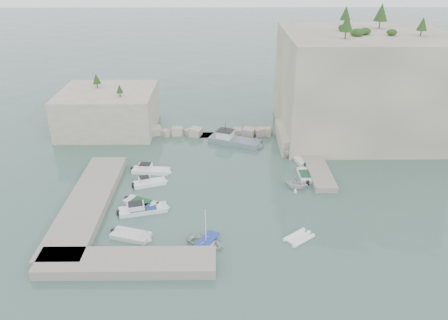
{
  "coord_description": "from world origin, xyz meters",
  "views": [
    {
      "loc": [
        -0.52,
        -47.52,
        29.12
      ],
      "look_at": [
        0.0,
        6.0,
        3.0
      ],
      "focal_mm": 35.0,
      "sensor_mm": 36.0,
      "label": 1
    }
  ],
  "objects_px": {
    "tender_east_c": "(299,161)",
    "work_boat": "(235,143)",
    "motorboat_e": "(131,237)",
    "rowboat": "(206,245)",
    "motorboat_b": "(150,185)",
    "motorboat_c": "(142,205)",
    "inflatable_dinghy": "(299,239)",
    "motorboat_d": "(143,212)",
    "tender_east_d": "(297,156)",
    "tender_east_b": "(304,177)",
    "tender_east_a": "(295,188)",
    "motorboat_a": "(151,172)"
  },
  "relations": [
    {
      "from": "motorboat_c",
      "to": "tender_east_a",
      "type": "distance_m",
      "value": 20.46
    },
    {
      "from": "motorboat_d",
      "to": "tender_east_d",
      "type": "height_order",
      "value": "tender_east_d"
    },
    {
      "from": "motorboat_a",
      "to": "motorboat_c",
      "type": "bearing_deg",
      "value": -83.02
    },
    {
      "from": "rowboat",
      "to": "tender_east_a",
      "type": "height_order",
      "value": "tender_east_a"
    },
    {
      "from": "motorboat_c",
      "to": "tender_east_c",
      "type": "distance_m",
      "value": 25.17
    },
    {
      "from": "motorboat_e",
      "to": "work_boat",
      "type": "xyz_separation_m",
      "value": [
        12.43,
        25.83,
        0.0
      ]
    },
    {
      "from": "rowboat",
      "to": "inflatable_dinghy",
      "type": "xyz_separation_m",
      "value": [
        10.26,
        0.94,
        0.0
      ]
    },
    {
      "from": "motorboat_d",
      "to": "motorboat_e",
      "type": "bearing_deg",
      "value": -110.02
    },
    {
      "from": "motorboat_d",
      "to": "inflatable_dinghy",
      "type": "relative_size",
      "value": 1.75
    },
    {
      "from": "motorboat_c",
      "to": "inflatable_dinghy",
      "type": "xyz_separation_m",
      "value": [
        18.6,
        -7.31,
        0.0
      ]
    },
    {
      "from": "tender_east_b",
      "to": "tender_east_d",
      "type": "distance_m",
      "value": 6.82
    },
    {
      "from": "motorboat_d",
      "to": "rowboat",
      "type": "xyz_separation_m",
      "value": [
        7.86,
        -6.7,
        0.0
      ]
    },
    {
      "from": "motorboat_b",
      "to": "inflatable_dinghy",
      "type": "xyz_separation_m",
      "value": [
        18.3,
        -12.5,
        0.0
      ]
    },
    {
      "from": "motorboat_a",
      "to": "motorboat_b",
      "type": "distance_m",
      "value": 3.68
    },
    {
      "from": "tender_east_d",
      "to": "motorboat_d",
      "type": "bearing_deg",
      "value": 108.9
    },
    {
      "from": "inflatable_dinghy",
      "to": "work_boat",
      "type": "relative_size",
      "value": 0.38
    },
    {
      "from": "tender_east_b",
      "to": "tender_east_d",
      "type": "bearing_deg",
      "value": -1.82
    },
    {
      "from": "work_boat",
      "to": "motorboat_d",
      "type": "bearing_deg",
      "value": -97.03
    },
    {
      "from": "tender_east_a",
      "to": "tender_east_b",
      "type": "height_order",
      "value": "tender_east_a"
    },
    {
      "from": "rowboat",
      "to": "motorboat_d",
      "type": "bearing_deg",
      "value": 76.69
    },
    {
      "from": "motorboat_b",
      "to": "work_boat",
      "type": "xyz_separation_m",
      "value": [
        12.05,
        13.81,
        0.0
      ]
    },
    {
      "from": "motorboat_e",
      "to": "work_boat",
      "type": "relative_size",
      "value": 0.5
    },
    {
      "from": "tender_east_d",
      "to": "inflatable_dinghy",
      "type": "bearing_deg",
      "value": 154.19
    },
    {
      "from": "work_boat",
      "to": "motorboat_c",
      "type": "bearing_deg",
      "value": -100.06
    },
    {
      "from": "rowboat",
      "to": "tender_east_b",
      "type": "bearing_deg",
      "value": -14.07
    },
    {
      "from": "tender_east_c",
      "to": "tender_east_b",
      "type": "bearing_deg",
      "value": 163.9
    },
    {
      "from": "motorboat_e",
      "to": "rowboat",
      "type": "bearing_deg",
      "value": 7.69
    },
    {
      "from": "motorboat_d",
      "to": "rowboat",
      "type": "height_order",
      "value": "motorboat_d"
    },
    {
      "from": "motorboat_e",
      "to": "motorboat_c",
      "type": "bearing_deg",
      "value": 106.72
    },
    {
      "from": "tender_east_c",
      "to": "work_boat",
      "type": "relative_size",
      "value": 0.48
    },
    {
      "from": "tender_east_c",
      "to": "motorboat_b",
      "type": "bearing_deg",
      "value": 93.69
    },
    {
      "from": "tender_east_b",
      "to": "tender_east_c",
      "type": "height_order",
      "value": "same"
    },
    {
      "from": "tender_east_b",
      "to": "motorboat_a",
      "type": "bearing_deg",
      "value": 84.59
    },
    {
      "from": "motorboat_b",
      "to": "rowboat",
      "type": "height_order",
      "value": "motorboat_b"
    },
    {
      "from": "motorboat_d",
      "to": "inflatable_dinghy",
      "type": "xyz_separation_m",
      "value": [
        18.12,
        -5.75,
        0.0
      ]
    },
    {
      "from": "tender_east_b",
      "to": "motorboat_b",
      "type": "bearing_deg",
      "value": 94.27
    },
    {
      "from": "motorboat_b",
      "to": "motorboat_d",
      "type": "distance_m",
      "value": 6.75
    },
    {
      "from": "motorboat_a",
      "to": "tender_east_c",
      "type": "height_order",
      "value": "motorboat_a"
    },
    {
      "from": "rowboat",
      "to": "tender_east_d",
      "type": "xyz_separation_m",
      "value": [
        13.56,
        22.19,
        0.0
      ]
    },
    {
      "from": "tender_east_a",
      "to": "rowboat",
      "type": "bearing_deg",
      "value": 154.36
    },
    {
      "from": "motorboat_c",
      "to": "tender_east_b",
      "type": "xyz_separation_m",
      "value": [
        21.79,
        7.12,
        0.0
      ]
    },
    {
      "from": "tender_east_b",
      "to": "tender_east_c",
      "type": "relative_size",
      "value": 1.01
    },
    {
      "from": "motorboat_a",
      "to": "motorboat_b",
      "type": "bearing_deg",
      "value": -77.84
    },
    {
      "from": "motorboat_b",
      "to": "tender_east_d",
      "type": "height_order",
      "value": "tender_east_d"
    },
    {
      "from": "tender_east_d",
      "to": "work_boat",
      "type": "relative_size",
      "value": 0.5
    },
    {
      "from": "inflatable_dinghy",
      "to": "tender_east_a",
      "type": "bearing_deg",
      "value": 45.07
    },
    {
      "from": "rowboat",
      "to": "tender_east_d",
      "type": "height_order",
      "value": "tender_east_d"
    },
    {
      "from": "tender_east_b",
      "to": "work_boat",
      "type": "height_order",
      "value": "work_boat"
    },
    {
      "from": "motorboat_c",
      "to": "rowboat",
      "type": "bearing_deg",
      "value": -18.53
    },
    {
      "from": "motorboat_d",
      "to": "work_boat",
      "type": "distance_m",
      "value": 23.74
    }
  ]
}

